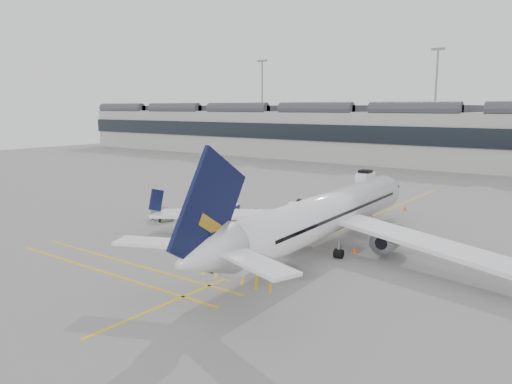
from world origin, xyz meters
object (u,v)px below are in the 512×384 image
Objects in this scene: ramp_agent_b at (249,223)px; pushback_tug at (162,215)px; airliner_main at (323,216)px; ramp_agent_a at (256,218)px; belt_loader at (303,213)px; baggage_cart_a at (267,232)px.

pushback_tug is at bearing -5.54° from ramp_agent_b.
airliner_main is 19.35m from pushback_tug.
pushback_tug is (-19.21, -0.56, -2.29)m from airliner_main.
airliner_main is 18.40× the size of ramp_agent_a.
ramp_agent_a is (-9.09, 2.82, -1.89)m from airliner_main.
belt_loader is 1.91× the size of pushback_tug.
belt_loader is (-7.60, 9.33, -2.29)m from airliner_main.
pushback_tug is at bearing -161.21° from belt_loader.
ramp_agent_a is at bearing 119.19° from baggage_cart_a.
ramp_agent_a is (-3.94, 3.68, 0.10)m from baggage_cart_a.
baggage_cart_a is (-5.16, -0.85, -1.98)m from airliner_main.
airliner_main is at bearing 162.15° from ramp_agent_b.
ramp_agent_a is 0.74× the size of pushback_tug.
belt_loader is 2.83× the size of ramp_agent_b.
belt_loader is at bearing 126.71° from airliner_main.
belt_loader is 6.69m from ramp_agent_a.
baggage_cart_a reaches higher than pushback_tug.
ramp_agent_a is at bearing 34.44° from pushback_tug.
pushback_tug is (-11.62, -9.88, -0.00)m from belt_loader.
airliner_main reaches higher than ramp_agent_a.
pushback_tug is (-10.12, -3.38, -0.40)m from ramp_agent_a.
ramp_agent_b is (-8.43, 0.78, -1.97)m from airliner_main.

